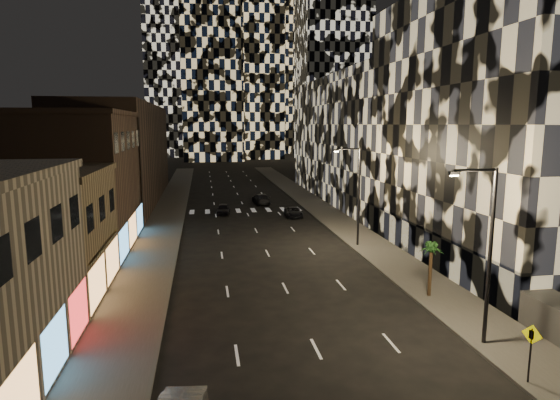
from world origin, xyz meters
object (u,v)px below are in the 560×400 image
object	(u,v)px
streetlight_near	(486,244)
palm_tree	(431,251)
car_dark_rightlane	(293,212)
car_dark_midlane	(223,209)
streetlight_far	(356,189)
ped_sign	(531,344)
car_dark_oncoming	(261,199)

from	to	relation	value
streetlight_near	palm_tree	size ratio (longest dim) A/B	2.50
car_dark_rightlane	car_dark_midlane	bearing A→B (deg)	162.41
palm_tree	streetlight_far	bearing A→B (deg)	92.78
streetlight_near	palm_tree	distance (m)	7.12
streetlight_far	palm_tree	distance (m)	13.47
ped_sign	car_dark_rightlane	bearing A→B (deg)	69.69
streetlight_far	palm_tree	xyz separation A→B (m)	(0.65, -13.27, -2.23)
streetlight_far	car_dark_midlane	size ratio (longest dim) A/B	2.35
streetlight_near	streetlight_far	size ratio (longest dim) A/B	1.00
streetlight_far	palm_tree	world-z (taller)	streetlight_far
ped_sign	palm_tree	size ratio (longest dim) A/B	0.73
car_dark_rightlane	palm_tree	size ratio (longest dim) A/B	1.17
car_dark_rightlane	streetlight_near	bearing A→B (deg)	-81.81
car_dark_oncoming	car_dark_rightlane	world-z (taller)	car_dark_oncoming
streetlight_near	ped_sign	distance (m)	5.07
car_dark_midlane	palm_tree	bearing A→B (deg)	-62.97
car_dark_rightlane	palm_tree	world-z (taller)	palm_tree
car_dark_midlane	ped_sign	bearing A→B (deg)	-68.87
car_dark_oncoming	palm_tree	world-z (taller)	palm_tree
streetlight_far	car_dark_oncoming	world-z (taller)	streetlight_far
car_dark_oncoming	streetlight_far	bearing A→B (deg)	99.01
streetlight_near	car_dark_midlane	xyz separation A→B (m)	(-11.42, 37.87, -4.70)
streetlight_near	car_dark_oncoming	size ratio (longest dim) A/B	1.79
streetlight_far	car_dark_oncoming	distance (m)	25.95
car_dark_oncoming	ped_sign	world-z (taller)	ped_sign
streetlight_near	palm_tree	world-z (taller)	streetlight_near
streetlight_far	car_dark_oncoming	xyz separation A→B (m)	(-5.70, 24.89, -4.63)
car_dark_midlane	car_dark_rightlane	xyz separation A→B (m)	(8.43, -3.21, -0.07)
car_dark_midlane	car_dark_oncoming	size ratio (longest dim) A/B	0.77
streetlight_near	car_dark_oncoming	bearing A→B (deg)	97.24
streetlight_far	car_dark_rightlane	distance (m)	15.70
car_dark_midlane	car_dark_oncoming	world-z (taller)	car_dark_oncoming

